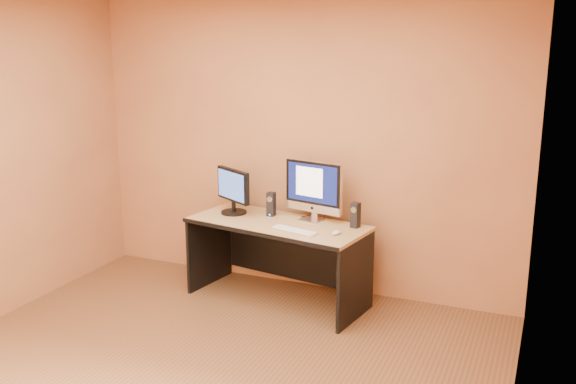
# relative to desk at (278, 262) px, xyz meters

# --- Properties ---
(walls) EXTENTS (4.00, 4.00, 2.60)m
(walls) POSITION_rel_desk_xyz_m (0.03, -1.55, 0.94)
(walls) COLOR #A87243
(walls) RESTS_ON ground
(desk) EXTENTS (1.63, 0.91, 0.71)m
(desk) POSITION_rel_desk_xyz_m (0.00, 0.00, 0.00)
(desk) COLOR tan
(desk) RESTS_ON ground
(imac) EXTENTS (0.58, 0.31, 0.53)m
(imac) POSITION_rel_desk_xyz_m (0.25, 0.17, 0.62)
(imac) COLOR silver
(imac) RESTS_ON desk
(second_monitor) EXTENTS (0.52, 0.43, 0.40)m
(second_monitor) POSITION_rel_desk_xyz_m (-0.48, 0.11, 0.56)
(second_monitor) COLOR black
(second_monitor) RESTS_ON desk
(speaker_left) EXTENTS (0.07, 0.07, 0.21)m
(speaker_left) POSITION_rel_desk_xyz_m (-0.14, 0.17, 0.46)
(speaker_left) COLOR black
(speaker_left) RESTS_ON desk
(speaker_right) EXTENTS (0.08, 0.08, 0.21)m
(speaker_right) POSITION_rel_desk_xyz_m (0.66, 0.12, 0.46)
(speaker_right) COLOR black
(speaker_right) RESTS_ON desk
(keyboard) EXTENTS (0.43, 0.21, 0.02)m
(keyboard) POSITION_rel_desk_xyz_m (0.23, -0.18, 0.36)
(keyboard) COLOR silver
(keyboard) RESTS_ON desk
(mouse) EXTENTS (0.08, 0.11, 0.03)m
(mouse) POSITION_rel_desk_xyz_m (0.58, -0.13, 0.37)
(mouse) COLOR silver
(mouse) RESTS_ON desk
(cable_a) EXTENTS (0.07, 0.20, 0.01)m
(cable_a) POSITION_rel_desk_xyz_m (0.32, 0.30, 0.36)
(cable_a) COLOR black
(cable_a) RESTS_ON desk
(cable_b) EXTENTS (0.09, 0.16, 0.01)m
(cable_b) POSITION_rel_desk_xyz_m (0.17, 0.30, 0.36)
(cable_b) COLOR black
(cable_b) RESTS_ON desk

